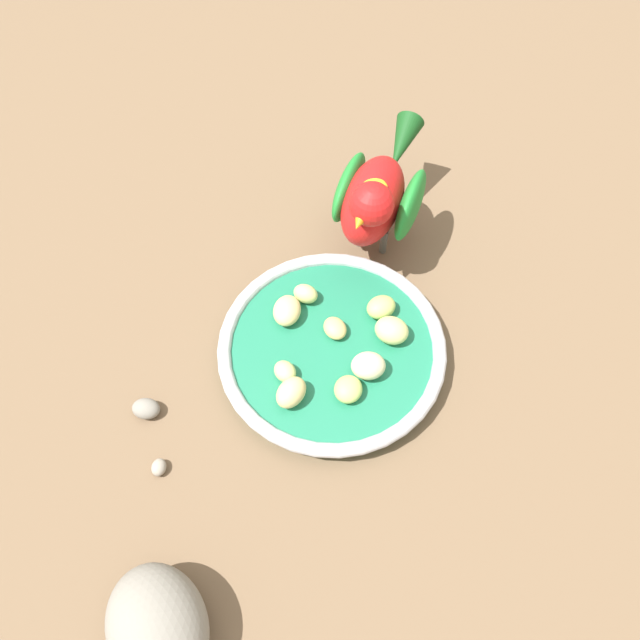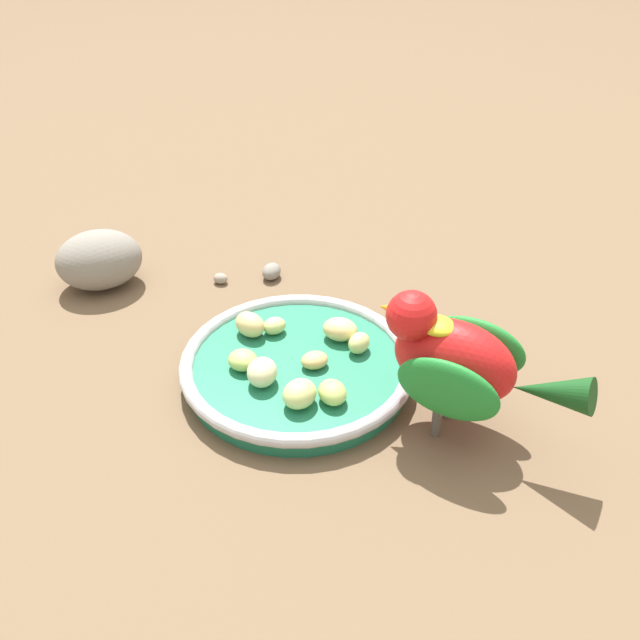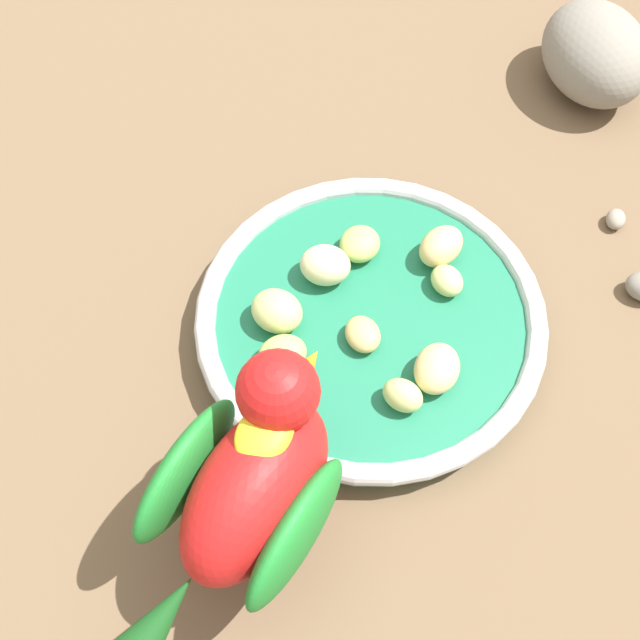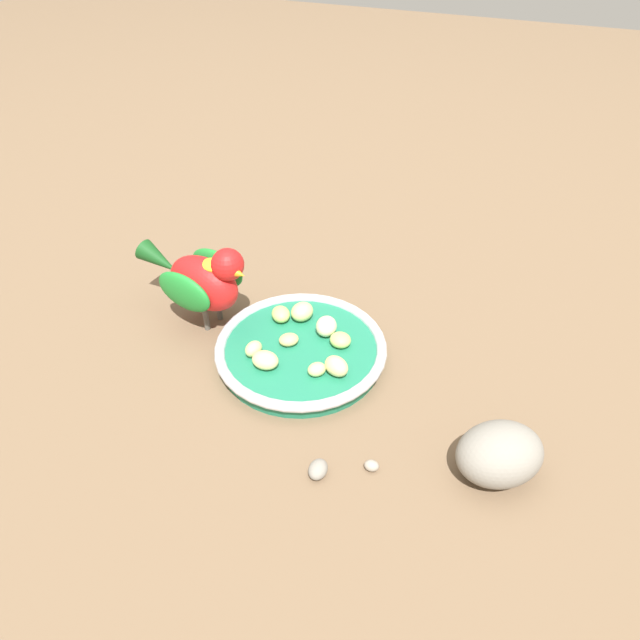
{
  "view_description": "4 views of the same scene",
  "coord_description": "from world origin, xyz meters",
  "px_view_note": "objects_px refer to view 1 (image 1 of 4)",
  "views": [
    {
      "loc": [
        -0.01,
        0.28,
        0.59
      ],
      "look_at": [
        0.04,
        -0.03,
        0.06
      ],
      "focal_mm": 35.13,
      "sensor_mm": 36.0,
      "label": 1
    },
    {
      "loc": [
        -0.55,
        -0.22,
        0.5
      ],
      "look_at": [
        0.04,
        -0.04,
        0.06
      ],
      "focal_mm": 43.56,
      "sensor_mm": 36.0,
      "label": 2
    },
    {
      "loc": [
        0.09,
        -0.33,
        0.55
      ],
      "look_at": [
        -0.01,
        -0.05,
        0.04
      ],
      "focal_mm": 51.67,
      "sensor_mm": 36.0,
      "label": 3
    },
    {
      "loc": [
        0.59,
        0.21,
        0.57
      ],
      "look_at": [
        -0.0,
        -0.0,
        0.05
      ],
      "focal_mm": 34.11,
      "sensor_mm": 36.0,
      "label": 4
    }
  ],
  "objects_px": {
    "apple_piece_0": "(392,330)",
    "apple_piece_5": "(285,371)",
    "apple_piece_4": "(344,389)",
    "pebble_0": "(159,467)",
    "apple_piece_8": "(368,368)",
    "parrot": "(379,196)",
    "apple_piece_6": "(381,307)",
    "feeding_bowl": "(332,350)",
    "apple_piece_2": "(287,311)",
    "rock_large": "(158,626)",
    "apple_piece_3": "(335,328)",
    "apple_piece_1": "(306,294)",
    "apple_piece_7": "(291,392)",
    "pebble_1": "(146,409)"
  },
  "relations": [
    {
      "from": "apple_piece_0",
      "to": "apple_piece_5",
      "type": "bearing_deg",
      "value": 30.8
    },
    {
      "from": "apple_piece_4",
      "to": "pebble_0",
      "type": "bearing_deg",
      "value": 30.14
    },
    {
      "from": "apple_piece_8",
      "to": "parrot",
      "type": "distance_m",
      "value": 0.19
    },
    {
      "from": "apple_piece_6",
      "to": "apple_piece_5",
      "type": "bearing_deg",
      "value": 45.18
    },
    {
      "from": "feeding_bowl",
      "to": "apple_piece_2",
      "type": "relative_size",
      "value": 6.53
    },
    {
      "from": "apple_piece_5",
      "to": "rock_large",
      "type": "distance_m",
      "value": 0.25
    },
    {
      "from": "parrot",
      "to": "apple_piece_8",
      "type": "bearing_deg",
      "value": 16.24
    },
    {
      "from": "apple_piece_3",
      "to": "rock_large",
      "type": "relative_size",
      "value": 0.27
    },
    {
      "from": "apple_piece_1",
      "to": "apple_piece_4",
      "type": "bearing_deg",
      "value": 117.6
    },
    {
      "from": "feeding_bowl",
      "to": "apple_piece_1",
      "type": "bearing_deg",
      "value": -56.41
    },
    {
      "from": "apple_piece_7",
      "to": "apple_piece_6",
      "type": "bearing_deg",
      "value": -124.7
    },
    {
      "from": "apple_piece_0",
      "to": "apple_piece_7",
      "type": "bearing_deg",
      "value": 42.7
    },
    {
      "from": "apple_piece_2",
      "to": "apple_piece_7",
      "type": "height_order",
      "value": "apple_piece_7"
    },
    {
      "from": "apple_piece_6",
      "to": "parrot",
      "type": "relative_size",
      "value": 0.16
    },
    {
      "from": "parrot",
      "to": "apple_piece_0",
      "type": "bearing_deg",
      "value": 25.29
    },
    {
      "from": "apple_piece_3",
      "to": "apple_piece_2",
      "type": "bearing_deg",
      "value": -12.63
    },
    {
      "from": "pebble_0",
      "to": "apple_piece_7",
      "type": "bearing_deg",
      "value": -144.23
    },
    {
      "from": "rock_large",
      "to": "pebble_1",
      "type": "bearing_deg",
      "value": -69.26
    },
    {
      "from": "apple_piece_3",
      "to": "parrot",
      "type": "xyz_separation_m",
      "value": [
        -0.03,
        -0.14,
        0.05
      ]
    },
    {
      "from": "apple_piece_0",
      "to": "apple_piece_4",
      "type": "distance_m",
      "value": 0.08
    },
    {
      "from": "apple_piece_4",
      "to": "apple_piece_0",
      "type": "bearing_deg",
      "value": -119.89
    },
    {
      "from": "apple_piece_5",
      "to": "apple_piece_3",
      "type": "bearing_deg",
      "value": -126.77
    },
    {
      "from": "apple_piece_4",
      "to": "apple_piece_8",
      "type": "bearing_deg",
      "value": -131.83
    },
    {
      "from": "apple_piece_0",
      "to": "pebble_0",
      "type": "bearing_deg",
      "value": 38.99
    },
    {
      "from": "pebble_1",
      "to": "apple_piece_7",
      "type": "bearing_deg",
      "value": -169.12
    },
    {
      "from": "apple_piece_3",
      "to": "pebble_1",
      "type": "height_order",
      "value": "apple_piece_3"
    },
    {
      "from": "apple_piece_2",
      "to": "apple_piece_8",
      "type": "xyz_separation_m",
      "value": [
        -0.09,
        0.06,
        0.0
      ]
    },
    {
      "from": "apple_piece_0",
      "to": "parrot",
      "type": "xyz_separation_m",
      "value": [
        0.03,
        -0.14,
        0.05
      ]
    },
    {
      "from": "apple_piece_4",
      "to": "apple_piece_7",
      "type": "relative_size",
      "value": 0.85
    },
    {
      "from": "apple_piece_4",
      "to": "pebble_1",
      "type": "bearing_deg",
      "value": 11.8
    },
    {
      "from": "apple_piece_8",
      "to": "apple_piece_1",
      "type": "bearing_deg",
      "value": -46.7
    },
    {
      "from": "apple_piece_5",
      "to": "apple_piece_0",
      "type": "bearing_deg",
      "value": -149.2
    },
    {
      "from": "apple_piece_1",
      "to": "apple_piece_8",
      "type": "distance_m",
      "value": 0.11
    },
    {
      "from": "apple_piece_0",
      "to": "apple_piece_2",
      "type": "relative_size",
      "value": 0.97
    },
    {
      "from": "pebble_1",
      "to": "rock_large",
      "type": "bearing_deg",
      "value": 110.74
    },
    {
      "from": "apple_piece_7",
      "to": "parrot",
      "type": "height_order",
      "value": "parrot"
    },
    {
      "from": "apple_piece_2",
      "to": "parrot",
      "type": "distance_m",
      "value": 0.16
    },
    {
      "from": "apple_piece_5",
      "to": "apple_piece_7",
      "type": "bearing_deg",
      "value": 113.88
    },
    {
      "from": "parrot",
      "to": "pebble_0",
      "type": "height_order",
      "value": "parrot"
    },
    {
      "from": "apple_piece_0",
      "to": "apple_piece_6",
      "type": "height_order",
      "value": "apple_piece_0"
    },
    {
      "from": "apple_piece_3",
      "to": "apple_piece_5",
      "type": "relative_size",
      "value": 1.11
    },
    {
      "from": "rock_large",
      "to": "pebble_1",
      "type": "relative_size",
      "value": 3.58
    },
    {
      "from": "feeding_bowl",
      "to": "apple_piece_8",
      "type": "height_order",
      "value": "apple_piece_8"
    },
    {
      "from": "apple_piece_7",
      "to": "pebble_0",
      "type": "distance_m",
      "value": 0.14
    },
    {
      "from": "apple_piece_2",
      "to": "parrot",
      "type": "bearing_deg",
      "value": -121.71
    },
    {
      "from": "feeding_bowl",
      "to": "pebble_0",
      "type": "distance_m",
      "value": 0.2
    },
    {
      "from": "feeding_bowl",
      "to": "apple_piece_3",
      "type": "distance_m",
      "value": 0.02
    },
    {
      "from": "apple_piece_3",
      "to": "apple_piece_5",
      "type": "height_order",
      "value": "apple_piece_5"
    },
    {
      "from": "parrot",
      "to": "pebble_0",
      "type": "relative_size",
      "value": 11.57
    },
    {
      "from": "apple_piece_4",
      "to": "apple_piece_5",
      "type": "distance_m",
      "value": 0.06
    }
  ]
}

